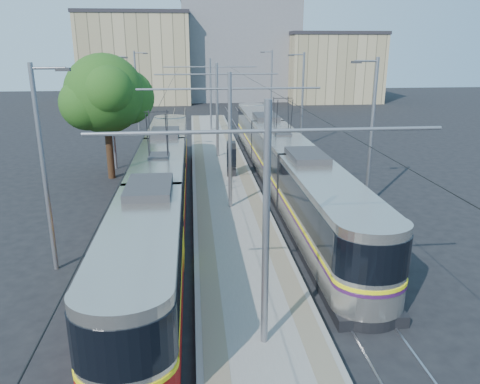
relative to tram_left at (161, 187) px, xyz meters
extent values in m
plane|color=black|center=(3.60, -7.28, -1.71)|extent=(160.00, 160.00, 0.00)
cube|color=gray|center=(3.60, 9.72, -1.56)|extent=(4.00, 50.00, 0.30)
cube|color=gray|center=(2.15, 9.72, -1.40)|extent=(0.70, 50.00, 0.01)
cube|color=gray|center=(5.05, 9.72, -1.40)|extent=(0.70, 50.00, 0.01)
cube|color=gray|center=(-0.72, 9.72, -1.69)|extent=(0.07, 70.00, 0.03)
cube|color=gray|center=(0.72, 9.72, -1.69)|extent=(0.07, 70.00, 0.03)
cube|color=gray|center=(6.48, 9.72, -1.69)|extent=(0.07, 70.00, 0.03)
cube|color=gray|center=(7.92, 9.72, -1.69)|extent=(0.07, 70.00, 0.03)
cube|color=silver|center=(0.00, -10.28, -1.70)|extent=(1.20, 5.00, 0.01)
cube|color=black|center=(0.00, 0.00, -1.51)|extent=(2.30, 28.44, 0.40)
cube|color=#ABA59D|center=(0.00, 0.00, 0.14)|extent=(2.40, 26.84, 2.90)
cube|color=black|center=(0.00, 0.00, 0.64)|extent=(2.43, 26.84, 1.30)
cube|color=yellow|center=(0.00, 0.00, -0.26)|extent=(2.43, 26.84, 0.12)
cube|color=#A10909|center=(0.00, 0.00, -0.76)|extent=(2.42, 26.84, 1.10)
cube|color=#2D2D30|center=(0.00, 0.00, 1.74)|extent=(1.68, 3.00, 0.30)
cube|color=black|center=(7.20, 5.29, -1.51)|extent=(2.30, 31.97, 0.40)
cube|color=#B5AFA6|center=(7.20, 5.29, 0.14)|extent=(2.40, 30.37, 2.90)
cube|color=black|center=(7.20, 5.29, 0.64)|extent=(2.43, 30.37, 1.30)
cube|color=#FFF40D|center=(7.20, 5.29, -0.26)|extent=(2.43, 30.37, 0.12)
cube|color=#3D154A|center=(7.20, 5.29, -0.41)|extent=(2.43, 30.37, 0.10)
cube|color=#2D2D30|center=(7.20, 5.29, 1.74)|extent=(1.68, 3.00, 0.30)
cylinder|color=gray|center=(3.60, -11.28, 2.09)|extent=(0.20, 0.20, 7.00)
cylinder|color=gray|center=(3.60, -11.28, 4.79)|extent=(9.20, 0.10, 0.10)
cylinder|color=gray|center=(3.60, 0.72, 2.09)|extent=(0.20, 0.20, 7.00)
cylinder|color=gray|center=(3.60, 0.72, 4.79)|extent=(9.20, 0.10, 0.10)
cylinder|color=gray|center=(3.60, 12.72, 2.09)|extent=(0.20, 0.20, 7.00)
cylinder|color=gray|center=(3.60, 12.72, 4.79)|extent=(9.20, 0.10, 0.10)
cylinder|color=gray|center=(3.60, 24.72, 2.09)|extent=(0.20, 0.20, 7.00)
cylinder|color=gray|center=(3.60, 24.72, 4.79)|extent=(9.20, 0.10, 0.10)
cylinder|color=black|center=(0.00, 9.72, 3.84)|extent=(0.02, 70.00, 0.02)
cylinder|color=black|center=(7.20, 9.72, 3.84)|extent=(0.02, 70.00, 0.02)
cylinder|color=gray|center=(-3.90, -5.28, 2.29)|extent=(0.18, 0.18, 8.00)
cube|color=#2D2D30|center=(-2.80, -5.28, 6.04)|extent=(0.50, 0.22, 0.12)
cylinder|color=gray|center=(-3.90, 10.72, 2.29)|extent=(0.18, 0.18, 8.00)
cube|color=#2D2D30|center=(-2.80, 10.72, 6.04)|extent=(0.50, 0.22, 0.12)
cylinder|color=gray|center=(-3.90, 26.72, 2.29)|extent=(0.18, 0.18, 8.00)
cube|color=#2D2D30|center=(-2.80, 26.72, 6.04)|extent=(0.50, 0.22, 0.12)
cylinder|color=gray|center=(11.10, 0.72, 2.29)|extent=(0.18, 0.18, 8.00)
cube|color=#2D2D30|center=(10.00, 0.72, 6.04)|extent=(0.50, 0.22, 0.12)
cylinder|color=gray|center=(11.10, 16.72, 2.29)|extent=(0.18, 0.18, 8.00)
cube|color=#2D2D30|center=(10.00, 16.72, 6.04)|extent=(0.50, 0.22, 0.12)
cylinder|color=gray|center=(11.10, 32.72, 2.29)|extent=(0.18, 0.18, 8.00)
cube|color=#2D2D30|center=(10.00, 32.72, 6.04)|extent=(0.50, 0.22, 0.12)
cube|color=black|center=(4.19, 7.09, -0.30)|extent=(0.62, 0.99, 2.22)
cube|color=black|center=(4.19, 7.09, -0.16)|extent=(0.66, 1.03, 1.16)
cylinder|color=#382314|center=(-3.82, 8.19, -0.02)|extent=(0.46, 0.46, 3.37)
sphere|color=#1E4B15|center=(-3.82, 8.19, 3.88)|extent=(5.06, 5.06, 5.06)
sphere|color=#1E4B15|center=(-2.55, 9.03, 3.56)|extent=(3.59, 3.59, 3.59)
cube|color=tan|center=(-6.40, 52.72, 4.69)|extent=(16.00, 12.00, 12.80)
cube|color=#262328|center=(-6.40, 52.72, 11.34)|extent=(16.32, 12.24, 0.50)
cube|color=slate|center=(9.60, 56.72, 5.84)|extent=(18.00, 14.00, 15.10)
cube|color=#262328|center=(9.60, 56.72, 13.64)|extent=(18.36, 14.28, 0.50)
cube|color=tan|center=(23.60, 50.72, 3.28)|extent=(14.00, 10.00, 9.99)
cube|color=#262328|center=(23.60, 50.72, 8.53)|extent=(14.28, 10.20, 0.50)
camera|label=1|loc=(1.71, -22.90, 6.88)|focal=35.00mm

